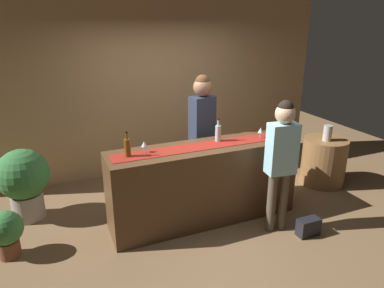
# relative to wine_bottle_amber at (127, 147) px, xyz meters

# --- Properties ---
(ground_plane) EXTENTS (10.00, 10.00, 0.00)m
(ground_plane) POSITION_rel_wine_bottle_amber_xyz_m (0.95, -0.01, -1.13)
(ground_plane) COLOR brown
(back_wall) EXTENTS (6.00, 0.12, 2.90)m
(back_wall) POSITION_rel_wine_bottle_amber_xyz_m (0.95, 1.89, 0.32)
(back_wall) COLOR tan
(back_wall) RESTS_ON ground
(bar_counter) EXTENTS (2.43, 0.60, 1.02)m
(bar_counter) POSITION_rel_wine_bottle_amber_xyz_m (0.95, -0.01, -0.62)
(bar_counter) COLOR #543821
(bar_counter) RESTS_ON ground
(counter_runner_cloth) EXTENTS (2.31, 0.28, 0.01)m
(counter_runner_cloth) POSITION_rel_wine_bottle_amber_xyz_m (0.95, -0.01, -0.11)
(counter_runner_cloth) COLOR maroon
(counter_runner_cloth) RESTS_ON bar_counter
(wine_bottle_amber) EXTENTS (0.07, 0.07, 0.30)m
(wine_bottle_amber) POSITION_rel_wine_bottle_amber_xyz_m (0.00, 0.00, 0.00)
(wine_bottle_amber) COLOR brown
(wine_bottle_amber) RESTS_ON bar_counter
(wine_bottle_clear) EXTENTS (0.07, 0.07, 0.30)m
(wine_bottle_clear) POSITION_rel_wine_bottle_amber_xyz_m (1.19, 0.08, 0.00)
(wine_bottle_clear) COLOR #B2C6C1
(wine_bottle_clear) RESTS_ON bar_counter
(wine_glass_near_customer) EXTENTS (0.07, 0.07, 0.14)m
(wine_glass_near_customer) POSITION_rel_wine_bottle_amber_xyz_m (0.21, 0.05, -0.01)
(wine_glass_near_customer) COLOR silver
(wine_glass_near_customer) RESTS_ON bar_counter
(wine_glass_mid_counter) EXTENTS (0.07, 0.07, 0.14)m
(wine_glass_mid_counter) POSITION_rel_wine_bottle_amber_xyz_m (1.75, -0.03, -0.01)
(wine_glass_mid_counter) COLOR silver
(wine_glass_mid_counter) RESTS_ON bar_counter
(bartender) EXTENTS (0.38, 0.27, 1.80)m
(bartender) POSITION_rel_wine_bottle_amber_xyz_m (1.18, 0.57, 0.00)
(bartender) COLOR #26262B
(bartender) RESTS_ON ground
(customer_sipping) EXTENTS (0.36, 0.24, 1.65)m
(customer_sipping) POSITION_rel_wine_bottle_amber_xyz_m (1.68, -0.60, -0.12)
(customer_sipping) COLOR brown
(customer_sipping) RESTS_ON ground
(round_side_table) EXTENTS (0.68, 0.68, 0.74)m
(round_side_table) POSITION_rel_wine_bottle_amber_xyz_m (3.16, 0.23, -0.76)
(round_side_table) COLOR olive
(round_side_table) RESTS_ON ground
(vase_on_side_table) EXTENTS (0.13, 0.13, 0.24)m
(vase_on_side_table) POSITION_rel_wine_bottle_amber_xyz_m (3.12, 0.18, -0.27)
(vase_on_side_table) COLOR #B7B2A8
(vase_on_side_table) RESTS_ON round_side_table
(potted_plant_tall) EXTENTS (0.66, 0.66, 0.96)m
(potted_plant_tall) POSITION_rel_wine_bottle_amber_xyz_m (-1.18, 0.90, -0.58)
(potted_plant_tall) COLOR #9E9389
(potted_plant_tall) RESTS_ON ground
(potted_plant_small) EXTENTS (0.38, 0.38, 0.55)m
(potted_plant_small) POSITION_rel_wine_bottle_amber_xyz_m (-1.37, 0.10, -0.81)
(potted_plant_small) COLOR brown
(potted_plant_small) RESTS_ON ground
(handbag) EXTENTS (0.28, 0.14, 0.22)m
(handbag) POSITION_rel_wine_bottle_amber_xyz_m (1.97, -0.86, -1.02)
(handbag) COLOR black
(handbag) RESTS_ON ground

